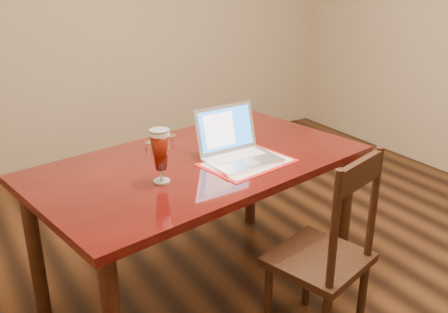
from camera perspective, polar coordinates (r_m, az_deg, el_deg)
ground at (r=3.08m, az=7.46°, el=-13.96°), size 5.00×5.00×0.00m
dining_table at (r=2.64m, az=-2.72°, el=-2.25°), size 1.86×1.24×1.07m
dining_chair at (r=2.46m, az=11.52°, el=-11.09°), size 0.52×0.51×1.01m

